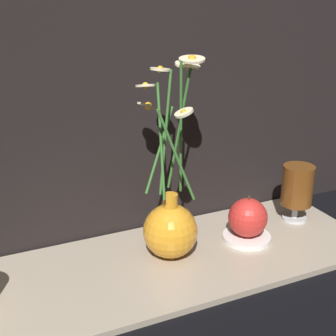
% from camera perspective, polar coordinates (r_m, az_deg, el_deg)
% --- Properties ---
extents(ground_plane, '(6.00, 6.00, 0.00)m').
position_cam_1_polar(ground_plane, '(0.93, -0.29, -11.87)').
color(ground_plane, black).
extents(shelf, '(0.86, 0.30, 0.01)m').
position_cam_1_polar(shelf, '(0.93, -0.30, -11.55)').
color(shelf, tan).
rests_on(shelf, ground_plane).
extents(vase_with_flowers, '(0.14, 0.17, 0.39)m').
position_cam_1_polar(vase_with_flowers, '(0.91, 0.29, -6.69)').
color(vase_with_flowers, orange).
rests_on(vase_with_flowers, shelf).
extents(tea_glass, '(0.07, 0.07, 0.13)m').
position_cam_1_polar(tea_glass, '(1.09, 15.49, -2.24)').
color(tea_glass, silver).
rests_on(tea_glass, shelf).
extents(saucer_plate, '(0.10, 0.10, 0.01)m').
position_cam_1_polar(saucer_plate, '(1.01, 9.55, -8.30)').
color(saucer_plate, white).
rests_on(saucer_plate, shelf).
extents(orange_fruit, '(0.08, 0.08, 0.09)m').
position_cam_1_polar(orange_fruit, '(0.99, 9.70, -5.97)').
color(orange_fruit, red).
rests_on(orange_fruit, saucer_plate).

